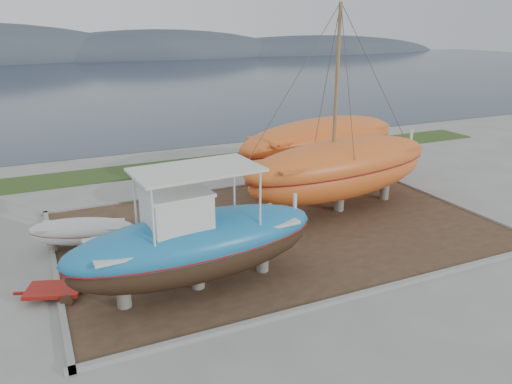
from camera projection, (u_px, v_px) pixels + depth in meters
name	position (u px, v px, depth m)	size (l,w,h in m)	color
ground	(330.00, 268.00, 18.15)	(140.00, 140.00, 0.00)	gray
dirt_patch	(279.00, 229.00, 21.58)	(18.00, 12.00, 0.06)	#422D1E
curb_frame	(279.00, 228.00, 21.56)	(18.60, 12.60, 0.15)	gray
grass_strip	(196.00, 164.00, 31.46)	(44.00, 3.00, 0.08)	#284219
sea	(86.00, 80.00, 78.33)	(260.00, 100.00, 0.04)	#1D293A
mountain_ridge	(59.00, 59.00, 125.61)	(200.00, 36.00, 20.00)	#333D49
blue_caique	(196.00, 230.00, 16.06)	(8.59, 2.68, 4.13)	#1C78B3
white_dinghy	(82.00, 235.00, 19.37)	(3.99, 1.50, 1.20)	silver
orange_sailboat	(344.00, 113.00, 22.13)	(10.42, 3.07, 9.24)	orange
orange_bare_hull	(321.00, 152.00, 27.24)	(10.65, 3.19, 3.49)	orange
red_trailer	(55.00, 293.00, 16.14)	(2.58, 1.29, 0.37)	#9E1A11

